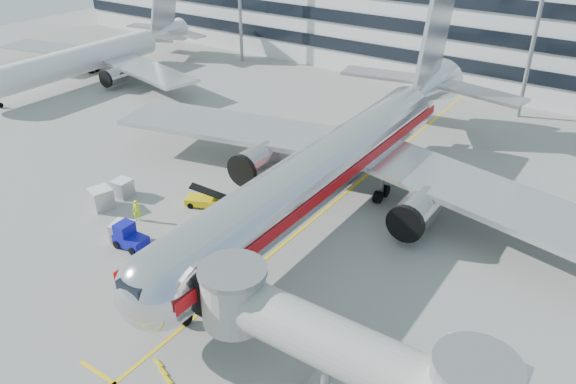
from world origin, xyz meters
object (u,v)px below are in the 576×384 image
Objects in this scene: main_jet at (340,157)px; cargo_container_front at (123,232)px; cargo_container_left at (101,198)px; belt_loader at (208,201)px; baggage_tug at (129,237)px; ramp_worker at (137,211)px; cargo_container_right at (123,188)px.

main_jet is 25.65× the size of cargo_container_front.
main_jet is 23.51× the size of cargo_container_left.
main_jet is 21.19m from cargo_container_left.
belt_loader is 9.36m from cargo_container_left.
main_jet is 18.83× the size of baggage_tug.
belt_loader is 8.21m from cargo_container_front.
baggage_tug reaches higher than cargo_container_front.
baggage_tug reaches higher than ramp_worker.
ramp_worker is (-2.45, 3.07, 0.08)m from baggage_tug.
cargo_container_front is (-10.83, -15.43, -3.39)m from main_jet.
baggage_tug is 8.56m from cargo_container_right.
main_jet is at bearing 40.03° from belt_loader.
ramp_worker reaches higher than cargo_container_right.
cargo_container_front is (5.65, -2.54, -0.09)m from cargo_container_left.
belt_loader is at bearing 35.54° from cargo_container_left.
belt_loader is 8.28m from baggage_tug.
main_jet is at bearing 54.93° from cargo_container_front.
main_jet is 19.88m from cargo_container_right.
baggage_tug is 1.36× the size of cargo_container_front.
main_jet reaches higher than cargo_container_front.
belt_loader reaches higher than cargo_container_right.
cargo_container_front is 3.18m from ramp_worker.
belt_loader reaches higher than cargo_container_left.
cargo_container_front is at bearing -103.76° from belt_loader.
main_jet is 31.83× the size of cargo_container_right.
cargo_container_front is (-1.95, -7.97, 0.27)m from belt_loader.
ramp_worker is at bearing -27.13° from cargo_container_right.
baggage_tug is at bearing -122.13° from main_jet.
main_jet is 18.81m from baggage_tug.
cargo_container_left is (-7.61, -5.43, 0.36)m from belt_loader.
baggage_tug is 1.69× the size of cargo_container_right.
baggage_tug is 1.25× the size of cargo_container_left.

